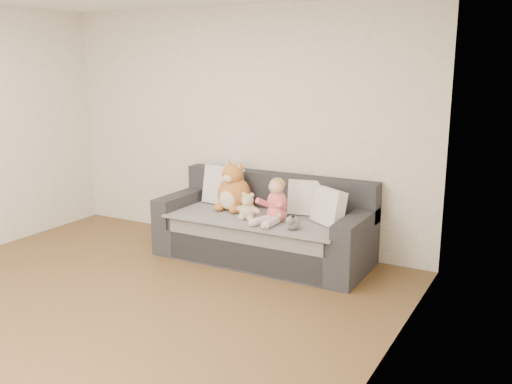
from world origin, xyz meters
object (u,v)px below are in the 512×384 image
toddler (275,204)px  plush_cat (234,191)px  teddy_bear (248,209)px  sofa (265,230)px  sippy_cup (244,213)px

toddler → plush_cat: 0.63m
toddler → teddy_bear: (-0.27, -0.06, -0.07)m
sofa → toddler: size_ratio=4.86×
sofa → toddler: bearing=-42.7°
plush_cat → teddy_bear: (0.32, -0.26, -0.09)m
toddler → sippy_cup: toddler is taller
toddler → sippy_cup: size_ratio=3.71×
sippy_cup → plush_cat: bearing=137.0°
toddler → plush_cat: (-0.59, 0.21, 0.02)m
sofa → sippy_cup: size_ratio=18.04×
teddy_bear → sippy_cup: 0.06m
plush_cat → teddy_bear: size_ratio=1.97×
sofa → teddy_bear: (-0.06, -0.25, 0.28)m
toddler → plush_cat: size_ratio=0.81×
sofa → plush_cat: bearing=178.3°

